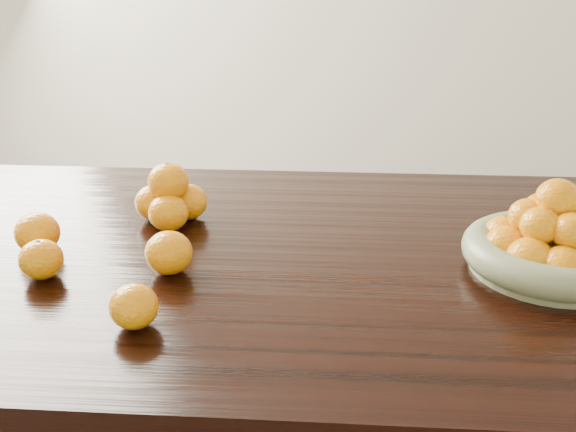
# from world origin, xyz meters

# --- Properties ---
(dining_table) EXTENTS (2.00, 1.00, 0.75)m
(dining_table) POSITION_xyz_m (0.00, 0.00, 0.66)
(dining_table) COLOR black
(dining_table) RESTS_ON ground
(fruit_bowl) EXTENTS (0.31, 0.31, 0.17)m
(fruit_bowl) POSITION_xyz_m (0.52, -0.06, 0.80)
(fruit_bowl) COLOR #6C7253
(fruit_bowl) RESTS_ON dining_table
(orange_pyramid) EXTENTS (0.16, 0.15, 0.13)m
(orange_pyramid) POSITION_xyz_m (-0.22, 0.12, 0.80)
(orange_pyramid) COLOR orange
(orange_pyramid) RESTS_ON dining_table
(loose_orange_0) EXTENTS (0.08, 0.08, 0.07)m
(loose_orange_0) POSITION_xyz_m (-0.39, -0.15, 0.79)
(loose_orange_0) COLOR orange
(loose_orange_0) RESTS_ON dining_table
(loose_orange_1) EXTENTS (0.09, 0.09, 0.08)m
(loose_orange_1) POSITION_xyz_m (-0.17, -0.11, 0.79)
(loose_orange_1) COLOR orange
(loose_orange_1) RESTS_ON dining_table
(loose_orange_2) EXTENTS (0.08, 0.08, 0.07)m
(loose_orange_2) POSITION_xyz_m (-0.18, -0.30, 0.79)
(loose_orange_2) COLOR orange
(loose_orange_2) RESTS_ON dining_table
(loose_orange_3) EXTENTS (0.09, 0.09, 0.08)m
(loose_orange_3) POSITION_xyz_m (-0.44, -0.04, 0.79)
(loose_orange_3) COLOR orange
(loose_orange_3) RESTS_ON dining_table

